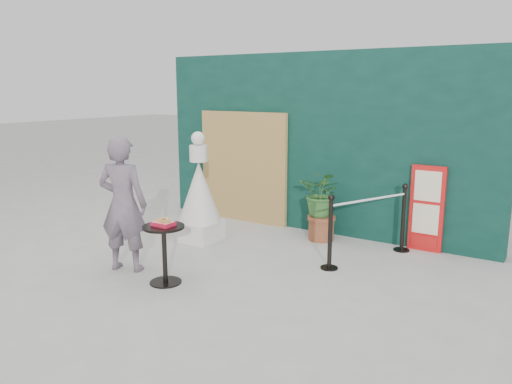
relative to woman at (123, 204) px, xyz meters
name	(u,v)px	position (x,y,z in m)	size (l,w,h in m)	color
ground	(203,288)	(1.29, 0.05, -0.91)	(60.00, 60.00, 0.00)	#ADAAA5
back_wall	(318,143)	(1.29, 3.20, 0.59)	(6.00, 0.30, 3.00)	black
bamboo_fence	(243,167)	(-0.11, 2.99, 0.09)	(1.80, 0.08, 2.00)	tan
woman	(123,204)	(0.00, 0.00, 0.00)	(0.66, 0.43, 1.82)	slate
menu_board	(427,209)	(3.19, 3.00, -0.26)	(0.50, 0.07, 1.30)	red
statue	(199,197)	(0.00, 1.58, -0.19)	(0.68, 0.68, 1.76)	white
cafe_table	(164,245)	(0.78, -0.07, -0.41)	(0.52, 0.52, 0.75)	black
food_basket	(164,223)	(0.78, -0.07, -0.12)	(0.26, 0.19, 0.11)	red
planter	(322,200)	(1.64, 2.66, -0.25)	(0.67, 0.58, 1.14)	brown
stanchion_barrier	(369,226)	(2.60, 2.17, -0.41)	(0.84, 1.54, 1.03)	black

